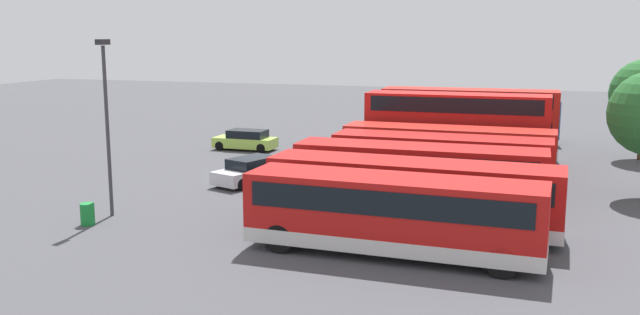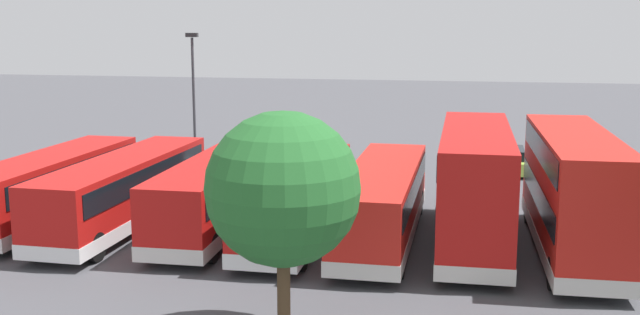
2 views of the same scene
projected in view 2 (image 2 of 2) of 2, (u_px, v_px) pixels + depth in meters
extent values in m
plane|color=#47474C|center=(335.00, 186.00, 39.93)|extent=(140.00, 140.00, 0.00)
cube|color=red|center=(573.00, 190.00, 28.10)|extent=(2.74, 11.18, 4.20)
cube|color=silver|center=(570.00, 237.00, 28.43)|extent=(2.78, 11.22, 0.55)
cube|color=black|center=(573.00, 195.00, 28.14)|extent=(2.78, 10.38, 0.90)
cube|color=black|center=(576.00, 150.00, 27.83)|extent=(2.78, 10.38, 0.90)
cube|color=black|center=(554.00, 166.00, 33.57)|extent=(2.25, 0.10, 1.10)
cylinder|color=black|center=(529.00, 211.00, 32.67)|extent=(0.32, 1.10, 1.10)
cylinder|color=black|center=(583.00, 213.00, 32.30)|extent=(0.32, 1.10, 1.10)
cylinder|color=black|center=(553.00, 274.00, 24.59)|extent=(0.32, 1.10, 1.10)
cylinder|color=black|center=(627.00, 278.00, 24.21)|extent=(0.32, 1.10, 1.10)
cube|color=#B71411|center=(475.00, 184.00, 29.10)|extent=(2.56, 10.87, 4.20)
cube|color=silver|center=(473.00, 230.00, 29.43)|extent=(2.61, 10.91, 0.55)
cube|color=black|center=(475.00, 189.00, 29.13)|extent=(2.62, 10.07, 0.90)
cube|color=black|center=(476.00, 145.00, 28.83)|extent=(2.62, 10.07, 0.90)
cube|color=black|center=(474.00, 163.00, 34.41)|extent=(2.25, 0.06, 1.10)
cylinder|color=black|center=(447.00, 206.00, 33.55)|extent=(0.30, 1.10, 1.10)
cylinder|color=black|center=(499.00, 208.00, 33.13)|extent=(0.30, 1.10, 1.10)
cylinder|color=black|center=(440.00, 262.00, 25.75)|extent=(0.30, 1.10, 1.10)
cylinder|color=black|center=(508.00, 266.00, 25.33)|extent=(0.30, 1.10, 1.10)
cube|color=red|center=(383.00, 200.00, 29.91)|extent=(2.70, 11.58, 2.60)
cube|color=silver|center=(382.00, 225.00, 30.09)|extent=(2.74, 11.62, 0.55)
cube|color=black|center=(383.00, 185.00, 29.80)|extent=(2.75, 10.78, 0.90)
cube|color=black|center=(398.00, 159.00, 35.39)|extent=(2.25, 0.09, 1.10)
cylinder|color=black|center=(369.00, 200.00, 34.54)|extent=(0.31, 1.10, 1.10)
cylinder|color=black|center=(419.00, 203.00, 34.10)|extent=(0.31, 1.10, 1.10)
cylinder|color=black|center=(334.00, 259.00, 26.11)|extent=(0.31, 1.10, 1.10)
cylinder|color=black|center=(400.00, 263.00, 25.67)|extent=(0.31, 1.10, 1.10)
cube|color=#B71411|center=(297.00, 197.00, 30.44)|extent=(2.66, 11.00, 2.60)
cube|color=silver|center=(297.00, 222.00, 30.62)|extent=(2.70, 11.04, 0.55)
cube|color=black|center=(296.00, 182.00, 30.33)|extent=(2.72, 10.20, 0.90)
cube|color=black|center=(323.00, 158.00, 35.65)|extent=(2.25, 0.08, 1.10)
cylinder|color=black|center=(293.00, 199.00, 34.79)|extent=(0.31, 1.10, 1.10)
cylinder|color=black|center=(341.00, 201.00, 34.36)|extent=(0.31, 1.10, 1.10)
cylinder|color=black|center=(240.00, 252.00, 26.91)|extent=(0.31, 1.10, 1.10)
cylinder|color=black|center=(302.00, 256.00, 26.48)|extent=(0.31, 1.10, 1.10)
cube|color=#B71411|center=(219.00, 190.00, 31.57)|extent=(2.64, 11.63, 2.60)
cube|color=silver|center=(219.00, 214.00, 31.76)|extent=(2.68, 11.67, 0.55)
cube|color=black|center=(218.00, 176.00, 31.47)|extent=(2.69, 10.83, 0.90)
cube|color=black|center=(255.00, 152.00, 37.11)|extent=(2.25, 0.08, 1.10)
cylinder|color=black|center=(225.00, 192.00, 36.23)|extent=(0.31, 1.10, 1.10)
cylinder|color=black|center=(271.00, 194.00, 35.84)|extent=(0.31, 1.10, 1.10)
cylinder|color=black|center=(153.00, 245.00, 27.71)|extent=(0.31, 1.10, 1.10)
cylinder|color=black|center=(212.00, 248.00, 27.31)|extent=(0.31, 1.10, 1.10)
cube|color=#B71411|center=(124.00, 189.00, 31.90)|extent=(2.90, 12.05, 2.60)
cube|color=silver|center=(125.00, 212.00, 32.09)|extent=(2.94, 12.09, 0.55)
cube|color=black|center=(124.00, 175.00, 31.80)|extent=(2.94, 11.25, 0.90)
cube|color=black|center=(180.00, 151.00, 37.58)|extent=(2.25, 0.13, 1.10)
cylinder|color=black|center=(148.00, 189.00, 36.75)|extent=(0.33, 1.11, 1.10)
cylinder|color=black|center=(192.00, 191.00, 36.27)|extent=(0.33, 1.11, 1.10)
cylinder|color=black|center=(40.00, 243.00, 27.93)|extent=(0.33, 1.11, 1.10)
cylinder|color=black|center=(96.00, 247.00, 27.46)|extent=(0.33, 1.11, 1.10)
cube|color=#B71411|center=(52.00, 185.00, 32.61)|extent=(2.89, 10.98, 2.60)
cube|color=silver|center=(54.00, 208.00, 32.79)|extent=(2.93, 11.03, 0.55)
cube|color=black|center=(51.00, 171.00, 32.50)|extent=(2.92, 10.19, 0.90)
cube|color=black|center=(113.00, 150.00, 37.76)|extent=(2.25, 0.13, 1.10)
cylinder|color=black|center=(79.00, 188.00, 36.94)|extent=(0.33, 1.11, 1.10)
cylinder|color=black|center=(122.00, 191.00, 36.46)|extent=(0.33, 1.11, 1.10)
cylinder|color=black|center=(21.00, 237.00, 28.67)|extent=(0.33, 1.11, 1.10)
cube|color=#A5D14C|center=(508.00, 163.00, 43.50)|extent=(1.86, 4.40, 0.70)
cube|color=black|center=(509.00, 153.00, 43.20)|extent=(1.68, 2.65, 0.55)
cylinder|color=black|center=(493.00, 161.00, 45.23)|extent=(0.23, 0.64, 0.64)
cylinder|color=black|center=(521.00, 162.00, 44.91)|extent=(0.23, 0.64, 0.64)
cylinder|color=black|center=(494.00, 171.00, 42.17)|extent=(0.23, 0.64, 0.64)
cylinder|color=black|center=(524.00, 173.00, 41.85)|extent=(0.23, 0.64, 0.64)
cube|color=silver|center=(319.00, 173.00, 40.70)|extent=(4.65, 3.15, 0.70)
cube|color=black|center=(322.00, 162.00, 40.48)|extent=(2.98, 2.42, 0.55)
cylinder|color=black|center=(287.00, 176.00, 40.83)|extent=(0.68, 0.42, 0.64)
cylinder|color=black|center=(302.00, 171.00, 42.19)|extent=(0.68, 0.42, 0.64)
cylinder|color=black|center=(337.00, 183.00, 39.28)|extent=(0.68, 0.42, 0.64)
cylinder|color=black|center=(351.00, 177.00, 40.64)|extent=(0.68, 0.42, 0.64)
cylinder|color=#38383D|center=(194.00, 103.00, 44.69)|extent=(0.16, 0.16, 7.59)
cube|color=#262628|center=(192.00, 35.00, 43.98)|extent=(0.70, 0.30, 0.24)
cylinder|color=#197F33|center=(170.00, 157.00, 45.67)|extent=(0.60, 0.60, 0.95)
cylinder|color=#4C3823|center=(284.00, 292.00, 20.57)|extent=(0.36, 0.36, 2.81)
sphere|color=#236028|center=(283.00, 189.00, 20.05)|extent=(4.16, 4.16, 4.16)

